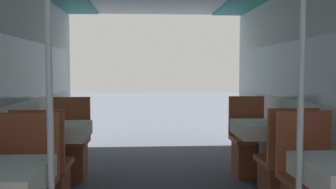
# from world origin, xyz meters

# --- Properties ---
(wall_right) EXTENTS (0.05, 6.39, 2.24)m
(wall_right) POSITION_xyz_m (1.50, 1.79, 1.15)
(wall_right) COLOR silver
(wall_right) RESTS_ON ground_plane
(support_pole_left_0) EXTENTS (0.04, 0.04, 2.24)m
(support_pole_left_0) POSITION_xyz_m (-0.75, 0.68, 1.12)
(support_pole_left_0) COLOR silver
(support_pole_left_0) RESTS_ON ground_plane
(dining_table_left_1) EXTENTS (0.63, 0.63, 0.74)m
(dining_table_left_1) POSITION_xyz_m (-1.11, 2.41, 0.62)
(dining_table_left_1) COLOR #4C4C51
(dining_table_left_1) RESTS_ON ground_plane
(chair_left_near_1) EXTENTS (0.45, 0.45, 0.97)m
(chair_left_near_1) POSITION_xyz_m (-1.11, 1.83, 0.30)
(chair_left_near_1) COLOR brown
(chair_left_near_1) RESTS_ON ground_plane
(chair_left_far_1) EXTENTS (0.45, 0.45, 0.97)m
(chair_left_far_1) POSITION_xyz_m (-1.11, 2.98, 0.30)
(chair_left_far_1) COLOR brown
(chair_left_far_1) RESTS_ON ground_plane
(support_pole_right_0) EXTENTS (0.04, 0.04, 2.24)m
(support_pole_right_0) POSITION_xyz_m (0.75, 0.68, 1.12)
(support_pole_right_0) COLOR silver
(support_pole_right_0) RESTS_ON ground_plane
(dining_table_right_1) EXTENTS (0.63, 0.63, 0.74)m
(dining_table_right_1) POSITION_xyz_m (1.11, 2.41, 0.62)
(dining_table_right_1) COLOR #4C4C51
(dining_table_right_1) RESTS_ON ground_plane
(chair_right_near_1) EXTENTS (0.45, 0.45, 0.97)m
(chair_right_near_1) POSITION_xyz_m (1.11, 1.83, 0.30)
(chair_right_near_1) COLOR brown
(chair_right_near_1) RESTS_ON ground_plane
(chair_right_far_1) EXTENTS (0.45, 0.45, 0.97)m
(chair_right_far_1) POSITION_xyz_m (1.11, 2.98, 0.30)
(chair_right_far_1) COLOR brown
(chair_right_far_1) RESTS_ON ground_plane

